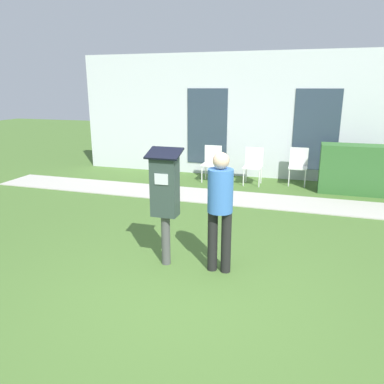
{
  "coord_description": "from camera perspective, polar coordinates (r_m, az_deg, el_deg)",
  "views": [
    {
      "loc": [
        1.21,
        -3.69,
        2.34
      ],
      "look_at": [
        -0.14,
        0.69,
        1.05
      ],
      "focal_mm": 35.0,
      "sensor_mm": 36.0,
      "label": 1
    }
  ],
  "objects": [
    {
      "name": "ground_plane",
      "position": [
        4.53,
        -0.89,
        -15.37
      ],
      "size": [
        40.0,
        40.0,
        0.0
      ],
      "primitive_type": "plane",
      "color": "#476B2D"
    },
    {
      "name": "sidewalk",
      "position": [
        8.14,
        7.87,
        -1.05
      ],
      "size": [
        12.0,
        1.1,
        0.02
      ],
      "color": "#B7B2A8",
      "rests_on": "ground"
    },
    {
      "name": "building_facade",
      "position": [
        10.07,
        10.4,
        11.26
      ],
      "size": [
        10.0,
        0.26,
        3.2
      ],
      "color": "silver",
      "rests_on": "ground"
    },
    {
      "name": "parking_meter",
      "position": [
        4.88,
        -4.16,
        -0.05
      ],
      "size": [
        0.44,
        0.31,
        1.59
      ],
      "color": "#4C4C4C",
      "rests_on": "ground"
    },
    {
      "name": "person_standing",
      "position": [
        4.71,
        4.31,
        -1.75
      ],
      "size": [
        0.32,
        0.32,
        1.58
      ],
      "rotation": [
        0.0,
        0.0,
        -0.36
      ],
      "color": "black",
      "rests_on": "ground"
    },
    {
      "name": "outdoor_chair_left",
      "position": [
        9.58,
        3.07,
        4.83
      ],
      "size": [
        0.44,
        0.44,
        0.9
      ],
      "rotation": [
        0.0,
        0.0,
        0.3
      ],
      "color": "white",
      "rests_on": "ground"
    },
    {
      "name": "outdoor_chair_middle",
      "position": [
        9.37,
        9.35,
        4.39
      ],
      "size": [
        0.44,
        0.44,
        0.9
      ],
      "rotation": [
        0.0,
        0.0,
        0.13
      ],
      "color": "white",
      "rests_on": "ground"
    },
    {
      "name": "outdoor_chair_right",
      "position": [
        9.58,
        15.9,
        4.25
      ],
      "size": [
        0.44,
        0.44,
        0.9
      ],
      "rotation": [
        0.0,
        0.0,
        -0.41
      ],
      "color": "white",
      "rests_on": "ground"
    },
    {
      "name": "hedge_row",
      "position": [
        9.22,
        24.77,
        3.09
      ],
      "size": [
        1.91,
        0.6,
        1.1
      ],
      "color": "#33662D",
      "rests_on": "ground"
    }
  ]
}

